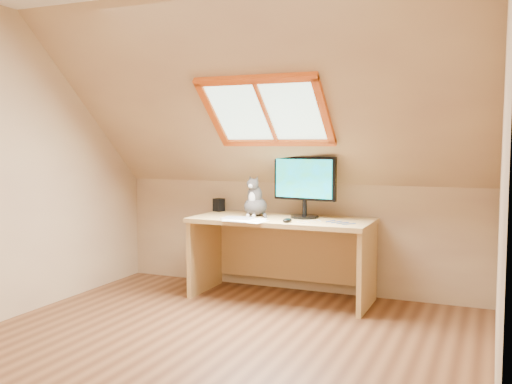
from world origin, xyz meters
The scene contains 10 objects.
ground centered at (0.00, 0.00, 0.00)m, with size 3.50×3.50×0.00m, color brown.
room_shell centered at (0.00, -0.09, 1.43)m, with size 3.52×3.52×2.41m.
desk centered at (0.01, 1.45, 0.50)m, with size 1.57×0.69×0.72m.
monitor centered at (0.19, 1.48, 1.02)m, with size 0.58×0.25×0.54m.
cat centered at (-0.27, 1.43, 0.85)m, with size 0.21×0.25×0.37m.
desk_speaker centered at (-0.73, 1.63, 0.78)m, with size 0.09×0.09×0.12m, color black.
graphics_tablet centered at (-0.32, 1.19, 0.72)m, with size 0.26×0.19×0.01m, color #B2B2B7.
mouse centered at (0.14, 1.15, 0.73)m, with size 0.06×0.11×0.03m, color black.
papers centered at (-0.19, 1.12, 0.72)m, with size 0.35×0.30×0.01m.
cables centered at (0.46, 1.26, 0.72)m, with size 0.51×0.26×0.01m.
Camera 1 is at (1.72, -3.24, 1.36)m, focal length 40.00 mm.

